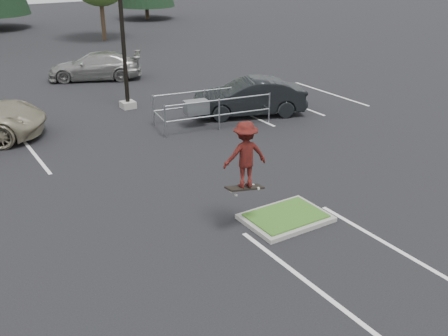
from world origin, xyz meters
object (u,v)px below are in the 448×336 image
cart_corral (200,107)px  skateboarder (245,155)px  light_pole (120,2)px  car_r_charc (249,97)px  car_far_silver (97,66)px

cart_corral → skateboarder: 8.59m
cart_corral → skateboarder: (-3.20, -7.87, 1.26)m
light_pole → car_r_charc: bearing=-43.2°
car_r_charc → cart_corral: bearing=-65.6°
cart_corral → car_r_charc: car_r_charc is taller
skateboarder → car_r_charc: size_ratio=0.40×
light_pole → car_far_silver: 7.16m
cart_corral → car_far_silver: 9.95m
light_pole → skateboarder: (-1.70, -11.79, -2.50)m
car_far_silver → skateboarder: bearing=16.8°
cart_corral → car_r_charc: 2.51m
skateboarder → car_far_silver: (2.44, 17.79, -1.34)m
skateboarder → car_r_charc: skateboarder is taller
skateboarder → cart_corral: bearing=-99.6°
light_pole → car_far_silver: bearing=83.0°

